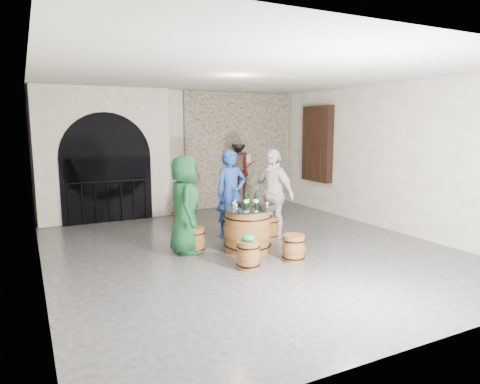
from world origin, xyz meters
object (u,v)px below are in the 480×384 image
side_barrel (181,207)px  barrel_stool_near_right (294,248)px  barrel_stool_near_left (248,255)px  wine_bottle_left (246,200)px  barrel_table (248,229)px  wine_bottle_right (247,199)px  corking_press (239,171)px  wine_bottle_center (256,199)px  barrel_stool_left (194,240)px  person_blue (231,194)px  person_white (273,194)px  barrel_stool_right (269,228)px  barrel_stool_far (232,227)px  person_green (185,205)px

side_barrel → barrel_stool_near_right: bearing=-81.5°
barrel_stool_near_left → wine_bottle_left: bearing=64.5°
barrel_table → wine_bottle_right: size_ratio=3.30×
barrel_table → corking_press: corking_press is taller
barrel_stool_near_left → wine_bottle_center: bearing=54.3°
barrel_stool_near_left → corking_press: 5.17m
barrel_stool_left → wine_bottle_center: bearing=-18.6°
barrel_stool_near_right → person_blue: size_ratio=0.25×
barrel_stool_near_left → person_white: person_white is taller
wine_bottle_center → corking_press: corking_press is taller
barrel_stool_right → person_blue: (-0.63, 0.48, 0.68)m
barrel_stool_near_right → barrel_stool_near_left: same height
barrel_stool_far → barrel_stool_near_right: bearing=-81.6°
barrel_stool_near_left → barrel_stool_right: bearing=48.9°
barrel_stool_near_right → wine_bottle_left: bearing=115.0°
person_blue → person_white: bearing=-25.7°
barrel_stool_far → wine_bottle_left: wine_bottle_left is taller
person_white → wine_bottle_center: size_ratio=5.61×
barrel_stool_far → barrel_stool_near_right: size_ratio=1.00×
barrel_stool_left → barrel_stool_near_left: bearing=-69.5°
barrel_stool_left → person_blue: (1.07, 0.69, 0.68)m
barrel_stool_near_right → side_barrel: side_barrel is taller
barrel_table → barrel_stool_far: 0.99m
barrel_stool_near_left → corking_press: bearing=65.0°
wine_bottle_right → side_barrel: bearing=94.0°
barrel_stool_near_left → side_barrel: bearing=86.3°
barrel_stool_far → corking_press: corking_press is taller
barrel_stool_right → wine_bottle_right: 1.16m
wine_bottle_center → side_barrel: bearing=96.3°
wine_bottle_right → corking_press: corking_press is taller
corking_press → person_green: bearing=-124.3°
barrel_stool_far → side_barrel: size_ratio=0.76×
barrel_stool_far → person_white: (0.78, -0.31, 0.68)m
person_white → barrel_stool_near_left: bearing=-57.5°
barrel_stool_near_left → barrel_stool_left: bearing=110.5°
barrel_stool_near_left → person_white: 2.16m
barrel_table → barrel_stool_left: bearing=158.4°
barrel_stool_right → person_green: 1.98m
wine_bottle_center → barrel_stool_right: bearing=42.1°
person_white → corking_press: size_ratio=1.03×
barrel_stool_right → barrel_stool_near_right: bearing=-104.5°
person_green → person_blue: size_ratio=0.98×
side_barrel → corking_press: (1.89, 0.57, 0.74)m
barrel_stool_right → person_green: (-1.86, -0.14, 0.66)m
wine_bottle_right → person_blue: bearing=82.1°
barrel_table → barrel_stool_left: barrel_table is taller
barrel_stool_left → barrel_stool_near_right: same height
barrel_stool_left → barrel_stool_near_right: (1.34, -1.24, 0.00)m
barrel_stool_near_right → wine_bottle_right: (-0.39, 0.98, 0.73)m
barrel_table → barrel_stool_near_left: barrel_table is taller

